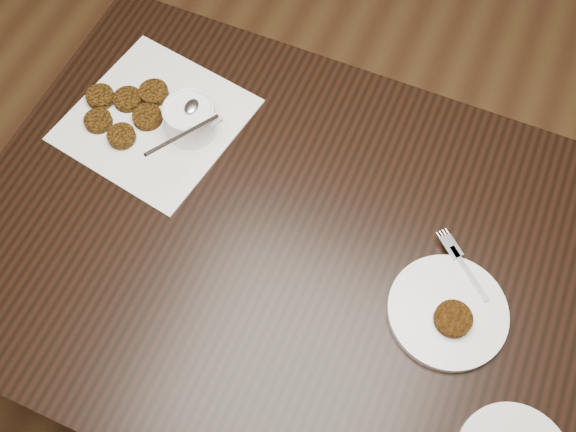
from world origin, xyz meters
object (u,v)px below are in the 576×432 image
object	(u,v)px
table	(319,321)
napkin	(156,120)
plate_with_patty	(449,310)
sauce_ramekin	(188,108)

from	to	relation	value
table	napkin	distance (m)	0.60
plate_with_patty	sauce_ramekin	bearing A→B (deg)	164.08
table	plate_with_patty	world-z (taller)	plate_with_patty
napkin	table	bearing A→B (deg)	-18.63
table	sauce_ramekin	size ratio (longest dim) A/B	9.82
napkin	plate_with_patty	bearing A→B (deg)	-13.36
plate_with_patty	table	bearing A→B (deg)	177.30
table	sauce_ramekin	bearing A→B (deg)	156.34
sauce_ramekin	plate_with_patty	bearing A→B (deg)	-15.92
table	plate_with_patty	xyz separation A→B (m)	(0.23, -0.01, 0.39)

